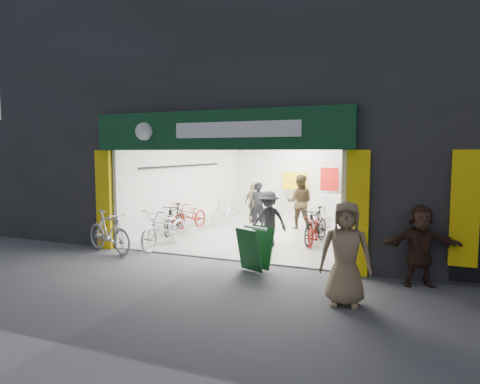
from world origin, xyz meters
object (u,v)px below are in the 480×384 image
Objects in this scene: bike_right_front at (316,226)px; pedestrian_near at (345,253)px; bike_left_front at (165,228)px; sandwich_board at (255,247)px; parked_bike at (109,232)px.

bike_right_front is 4.77m from pedestrian_near.
bike_left_front is 3.21m from sandwich_board.
parked_bike reaches higher than bike_left_front.
bike_right_front is at bearing 101.51° from sandwich_board.
bike_left_front is at bearing 144.79° from pedestrian_near.
pedestrian_near is at bearing -86.28° from parked_bike.
bike_right_front is 0.96× the size of parked_bike.
bike_left_front is at bearing -143.17° from bike_right_front.
pedestrian_near reaches higher than bike_left_front.
pedestrian_near is (1.50, -4.51, 0.36)m from bike_right_front.
bike_right_front reaches higher than sandwich_board.
bike_left_front is at bearing -27.70° from parked_bike.
sandwich_board is at bearing -74.71° from parked_bike.
sandwich_board is at bearing -93.25° from bike_right_front.
parked_bike is (-1.02, -1.02, 0.00)m from bike_left_front.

